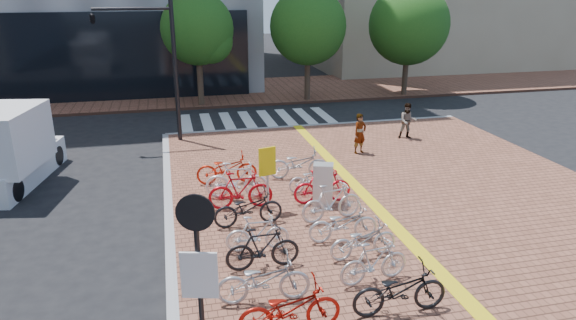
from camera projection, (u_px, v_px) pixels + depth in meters
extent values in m
plane|color=black|center=(340.00, 262.00, 12.47)|extent=(120.00, 120.00, 0.00)
cube|color=gray|center=(318.00, 126.00, 24.14)|extent=(14.00, 0.25, 0.15)
cube|color=brown|center=(230.00, 92.00, 31.76)|extent=(70.00, 8.00, 0.15)
cube|color=silver|center=(186.00, 124.00, 24.69)|extent=(0.50, 4.00, 0.01)
cube|color=silver|center=(207.00, 123.00, 24.91)|extent=(0.50, 4.00, 0.01)
cube|color=silver|center=(228.00, 122.00, 25.13)|extent=(0.50, 4.00, 0.01)
cube|color=silver|center=(248.00, 121.00, 25.35)|extent=(0.50, 4.00, 0.01)
cube|color=silver|center=(268.00, 120.00, 25.57)|extent=(0.50, 4.00, 0.01)
cube|color=silver|center=(287.00, 118.00, 25.79)|extent=(0.50, 4.00, 0.01)
cube|color=silver|center=(306.00, 117.00, 26.01)|extent=(0.50, 4.00, 0.01)
cube|color=silver|center=(325.00, 116.00, 26.22)|extent=(0.50, 4.00, 0.01)
cylinder|color=#38281E|center=(200.00, 81.00, 27.66)|extent=(0.32, 0.32, 2.60)
sphere|color=#194714|center=(197.00, 29.00, 26.76)|extent=(3.80, 3.80, 3.80)
sphere|color=#194714|center=(210.00, 41.00, 26.81)|extent=(2.40, 2.40, 2.40)
cylinder|color=#38281E|center=(307.00, 77.00, 28.97)|extent=(0.32, 0.32, 2.60)
sphere|color=#194714|center=(308.00, 27.00, 28.08)|extent=(4.20, 4.20, 4.20)
sphere|color=#194714|center=(320.00, 38.00, 28.13)|extent=(2.40, 2.40, 2.40)
cylinder|color=#38281E|center=(405.00, 73.00, 30.29)|extent=(0.32, 0.32, 2.60)
sphere|color=#194714|center=(409.00, 25.00, 29.39)|extent=(4.60, 4.60, 4.60)
sphere|color=#194714|center=(420.00, 36.00, 29.44)|extent=(2.40, 2.40, 2.40)
imported|color=#A2140B|center=(290.00, 309.00, 9.57)|extent=(2.01, 0.74, 1.05)
imported|color=#ACADB1|center=(264.00, 280.00, 10.53)|extent=(1.99, 0.82, 1.02)
imported|color=black|center=(263.00, 248.00, 11.78)|extent=(1.75, 0.52, 1.04)
imported|color=silver|center=(258.00, 233.00, 12.57)|extent=(1.60, 0.51, 0.95)
imported|color=black|center=(248.00, 208.00, 13.92)|extent=(1.94, 0.79, 1.00)
imported|color=red|center=(240.00, 190.00, 14.96)|extent=(1.92, 0.64, 1.14)
imported|color=white|center=(237.00, 180.00, 15.70)|extent=(1.98, 0.88, 1.15)
imported|color=red|center=(227.00, 168.00, 16.85)|extent=(2.02, 0.81, 1.04)
imported|color=black|center=(400.00, 290.00, 10.17)|extent=(1.98, 0.72, 1.04)
imported|color=silver|center=(374.00, 262.00, 11.23)|extent=(1.71, 0.69, 1.00)
imported|color=#B7B7BC|center=(363.00, 240.00, 12.29)|extent=(1.78, 0.78, 0.91)
imported|color=silver|center=(343.00, 224.00, 13.07)|extent=(1.83, 0.67, 0.96)
imported|color=silver|center=(332.00, 202.00, 14.18)|extent=(1.88, 0.80, 1.09)
imported|color=red|center=(322.00, 186.00, 15.35)|extent=(1.77, 0.52, 1.06)
imported|color=silver|center=(312.00, 178.00, 16.29)|extent=(1.67, 0.83, 0.84)
imported|color=#B2B2B7|center=(299.00, 164.00, 17.27)|extent=(2.10, 1.03, 1.06)
imported|color=gray|center=(360.00, 134.00, 19.82)|extent=(0.67, 0.56, 1.57)
imported|color=#4E5263|center=(408.00, 121.00, 21.74)|extent=(0.86, 0.74, 1.52)
cube|color=silver|center=(323.00, 184.00, 15.20)|extent=(0.69, 0.59, 1.28)
cylinder|color=#B7B7BC|center=(268.00, 180.00, 14.76)|extent=(0.09, 0.09, 1.87)
cube|color=yellow|center=(268.00, 161.00, 14.52)|extent=(0.51, 0.18, 0.83)
cylinder|color=black|center=(200.00, 288.00, 8.26)|extent=(0.11, 0.11, 3.26)
cylinder|color=black|center=(195.00, 213.00, 7.76)|extent=(0.60, 0.20, 0.61)
cube|color=silver|center=(199.00, 275.00, 8.11)|extent=(0.59, 0.20, 0.82)
cylinder|color=black|center=(175.00, 70.00, 20.82)|extent=(0.18, 0.18, 5.90)
cylinder|color=black|center=(132.00, 9.00, 19.71)|extent=(2.95, 0.12, 0.12)
imported|color=black|center=(92.00, 17.00, 19.49)|extent=(0.26, 1.22, 0.49)
cube|color=silver|center=(10.00, 169.00, 17.38)|extent=(2.85, 5.02, 0.94)
cube|color=silver|center=(23.00, 126.00, 18.30)|extent=(2.34, 2.34, 1.36)
cylinder|color=black|center=(8.00, 156.00, 18.97)|extent=(0.37, 0.77, 0.73)
cylinder|color=black|center=(57.00, 156.00, 19.04)|extent=(0.37, 0.77, 0.73)
cylinder|color=black|center=(15.00, 190.00, 15.87)|extent=(0.37, 0.77, 0.73)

